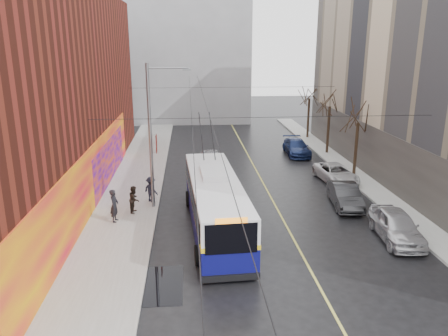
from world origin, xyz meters
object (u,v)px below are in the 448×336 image
object	(u,v)px
tree_far	(310,91)
parked_car_d	(297,147)
tree_near	(359,113)
parked_car_c	(336,173)
streetlight_pole	(153,133)
parked_car_b	(345,195)
tree_mid	(330,98)
following_car	(211,160)
pedestrian_c	(151,189)
parked_car_a	(396,226)
pedestrian_a	(114,206)
trolleybus	(215,203)
pedestrian_b	(134,199)

from	to	relation	value
tree_far	parked_car_d	xyz separation A→B (m)	(-2.96, -7.10, -4.42)
tree_near	parked_car_c	xyz separation A→B (m)	(-2.00, -1.50, -4.31)
streetlight_pole	tree_near	world-z (taller)	streetlight_pole
parked_car_b	parked_car_d	size ratio (longest dim) A/B	0.89
tree_mid	following_car	bearing A→B (deg)	-158.01
parked_car_c	parked_car_d	xyz separation A→B (m)	(-0.96, 8.40, 0.06)
tree_mid	pedestrian_c	bearing A→B (deg)	-141.99
parked_car_a	pedestrian_a	world-z (taller)	pedestrian_a
parked_car_b	parked_car_d	xyz separation A→B (m)	(0.14, 13.48, -0.01)
tree_far	tree_mid	bearing A→B (deg)	-90.00
tree_mid	trolleybus	distance (m)	20.52
tree_far	pedestrian_c	bearing A→B (deg)	-129.04
parked_car_b	pedestrian_b	distance (m)	13.27
pedestrian_c	pedestrian_b	bearing A→B (deg)	105.56
parked_car_b	parked_car_d	distance (m)	13.49
parked_car_d	tree_near	bearing A→B (deg)	-65.32
trolleybus	pedestrian_a	xyz separation A→B (m)	(-5.73, 1.26, -0.47)
streetlight_pole	parked_car_b	bearing A→B (deg)	-2.77
following_car	pedestrian_c	world-z (taller)	pedestrian_c
tree_near	parked_car_d	xyz separation A→B (m)	(-2.96, 6.90, -4.26)
tree_near	parked_car_a	xyz separation A→B (m)	(-2.11, -11.62, -4.18)
parked_car_c	trolleybus	bearing A→B (deg)	-145.89
tree_near	trolleybus	bearing A→B (deg)	-140.60
parked_car_d	pedestrian_c	size ratio (longest dim) A/B	2.97
tree_near	pedestrian_b	world-z (taller)	tree_near
trolleybus	pedestrian_a	world-z (taller)	trolleybus
tree_near	parked_car_b	xyz separation A→B (m)	(-3.10, -6.58, -4.25)
streetlight_pole	pedestrian_a	bearing A→B (deg)	-133.97
following_car	tree_far	bearing A→B (deg)	43.68
trolleybus	pedestrian_a	bearing A→B (deg)	164.42
tree_far	pedestrian_b	xyz separation A→B (m)	(-16.36, -20.91, -4.16)
parked_car_d	parked_car_b	bearing A→B (deg)	-89.13
trolleybus	parked_car_d	distance (m)	18.59
parked_car_d	pedestrian_c	xyz separation A→B (m)	(-12.54, -12.02, 0.27)
parked_car_d	following_car	world-z (taller)	following_car
parked_car_c	pedestrian_b	bearing A→B (deg)	-165.14
streetlight_pole	following_car	xyz separation A→B (m)	(3.95, 8.48, -4.04)
parked_car_d	pedestrian_b	xyz separation A→B (m)	(-13.40, -13.81, 0.26)
parked_car_a	pedestrian_a	size ratio (longest dim) A/B	2.42
trolleybus	parked_car_b	size ratio (longest dim) A/B	2.76
streetlight_pole	trolleybus	distance (m)	5.97
tree_near	trolleybus	world-z (taller)	tree_near
pedestrian_a	pedestrian_c	world-z (taller)	pedestrian_a
parked_car_a	pedestrian_c	size ratio (longest dim) A/B	2.80
tree_near	parked_car_d	world-z (taller)	tree_near
streetlight_pole	tree_near	xyz separation A→B (m)	(15.14, 6.00, 0.13)
tree_mid	trolleybus	world-z (taller)	tree_mid
tree_far	parked_car_b	bearing A→B (deg)	-98.56
pedestrian_b	pedestrian_a	bearing A→B (deg)	152.28
parked_car_a	following_car	xyz separation A→B (m)	(-9.08, 14.10, 0.01)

